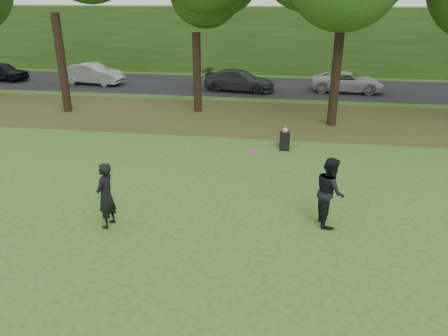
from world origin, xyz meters
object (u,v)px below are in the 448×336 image
frisbee (253,153)px  seated_person (285,140)px  player_left (106,195)px  player_right (330,191)px

frisbee → seated_person: frisbee is taller
player_left → player_right: size_ratio=0.95×
player_left → seated_person: 8.76m
seated_person → player_right: bearing=-79.5°
seated_person → frisbee: bearing=-98.4°
player_left → frisbee: bearing=111.4°
player_left → player_right: (6.02, 1.09, 0.05)m
frisbee → seated_person: bearing=83.3°
player_right → seated_person: 6.47m
player_left → player_right: 6.11m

